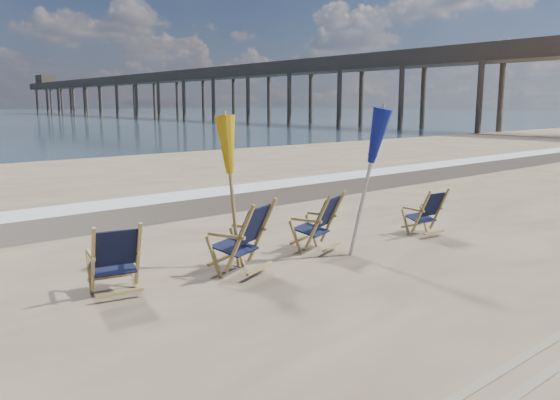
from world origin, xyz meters
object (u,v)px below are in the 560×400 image
at_px(umbrella_yellow, 232,153).
at_px(umbrella_blue, 366,142).
at_px(beach_chair_0, 138,257).
at_px(beach_chair_2, 333,219).
at_px(beach_chair_1, 262,233).
at_px(fishing_pier, 174,89).
at_px(beach_chair_3, 439,211).

xyz_separation_m(umbrella_yellow, umbrella_blue, (1.90, -0.93, 0.13)).
bearing_deg(umbrella_yellow, beach_chair_0, -171.30).
xyz_separation_m(beach_chair_0, umbrella_blue, (3.56, -0.67, 1.36)).
height_order(beach_chair_0, umbrella_blue, umbrella_blue).
relative_size(beach_chair_2, umbrella_blue, 0.43).
distance_m(beach_chair_1, umbrella_blue, 2.18).
bearing_deg(beach_chair_2, beach_chair_1, -13.12).
bearing_deg(umbrella_blue, beach_chair_2, 90.87).
distance_m(beach_chair_1, fishing_pier, 82.12).
height_order(beach_chair_3, umbrella_yellow, umbrella_yellow).
distance_m(umbrella_yellow, umbrella_blue, 2.12).
relative_size(beach_chair_1, beach_chair_3, 1.21).
distance_m(beach_chair_1, umbrella_yellow, 1.27).
xyz_separation_m(beach_chair_1, umbrella_blue, (1.67, -0.51, 1.30)).
height_order(umbrella_yellow, umbrella_blue, umbrella_blue).
height_order(umbrella_yellow, fishing_pier, fishing_pier).
xyz_separation_m(umbrella_yellow, fishing_pier, (38.99, 71.87, 2.92)).
bearing_deg(beach_chair_1, umbrella_blue, 140.98).
bearing_deg(umbrella_blue, umbrella_yellow, 154.03).
xyz_separation_m(beach_chair_0, umbrella_yellow, (1.66, 0.25, 1.23)).
relative_size(beach_chair_0, beach_chair_3, 1.09).
xyz_separation_m(beach_chair_1, beach_chair_2, (1.66, 0.18, -0.04)).
height_order(beach_chair_0, fishing_pier, fishing_pier).
bearing_deg(beach_chair_2, beach_chair_3, 146.39).
height_order(beach_chair_2, umbrella_yellow, umbrella_yellow).
relative_size(beach_chair_3, fishing_pier, 0.01).
distance_m(beach_chair_3, umbrella_blue, 2.65).
distance_m(beach_chair_2, beach_chair_3, 2.33).
bearing_deg(umbrella_yellow, fishing_pier, 61.52).
distance_m(beach_chair_2, umbrella_blue, 1.51).
bearing_deg(umbrella_blue, beach_chair_0, 169.29).
xyz_separation_m(beach_chair_0, beach_chair_2, (3.55, 0.01, 0.01)).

